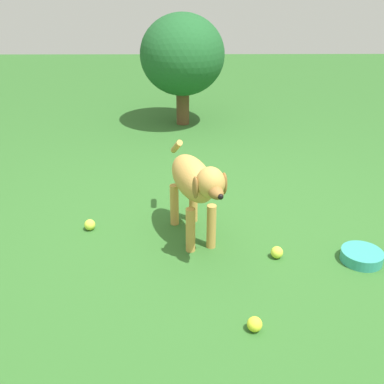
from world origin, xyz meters
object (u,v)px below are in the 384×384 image
object	(u,v)px
dog	(195,182)
tennis_ball_1	(90,225)
tennis_ball_2	(255,324)
tennis_ball_3	(197,192)
water_bowl	(362,256)
tennis_ball_0	(277,252)

from	to	relation	value
dog	tennis_ball_1	xyz separation A→B (m)	(0.11, 0.63, -0.33)
dog	tennis_ball_2	size ratio (longest dim) A/B	11.73
tennis_ball_3	dog	bearing A→B (deg)	177.45
water_bowl	tennis_ball_2	bearing A→B (deg)	128.56
tennis_ball_0	tennis_ball_3	size ratio (longest dim) A/B	1.00
tennis_ball_0	tennis_ball_3	xyz separation A→B (m)	(0.76, 0.42, 0.00)
dog	tennis_ball_3	distance (m)	0.65
tennis_ball_1	tennis_ball_3	size ratio (longest dim) A/B	1.00
tennis_ball_1	water_bowl	bearing A→B (deg)	-102.71
tennis_ball_3	tennis_ball_1	bearing A→B (deg)	124.52
dog	tennis_ball_0	distance (m)	0.58
tennis_ball_1	water_bowl	distance (m)	1.56
tennis_ball_2	tennis_ball_3	size ratio (longest dim) A/B	1.00
tennis_ball_0	tennis_ball_1	world-z (taller)	same
dog	tennis_ball_1	distance (m)	0.72
tennis_ball_0	water_bowl	bearing A→B (deg)	-94.46
tennis_ball_3	tennis_ball_0	bearing A→B (deg)	-151.12
tennis_ball_1	tennis_ball_2	xyz separation A→B (m)	(-0.86, -0.87, 0.00)
tennis_ball_0	tennis_ball_2	world-z (taller)	same
dog	tennis_ball_3	bearing A→B (deg)	159.78
tennis_ball_0	tennis_ball_1	xyz separation A→B (m)	(0.31, 1.07, 0.00)
tennis_ball_3	water_bowl	distance (m)	1.17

